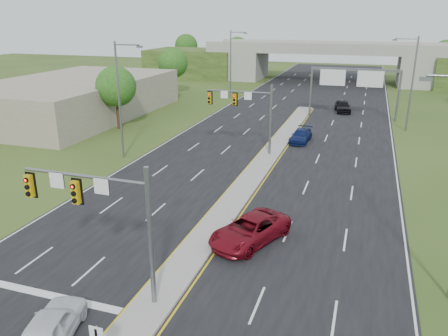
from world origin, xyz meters
name	(u,v)px	position (x,y,z in m)	size (l,w,h in m)	color
ground	(155,304)	(0.00, 0.00, 0.00)	(240.00, 240.00, 0.00)	#2B3F16
road	(288,132)	(0.00, 35.00, 0.01)	(24.00, 160.00, 0.02)	black
median	(265,161)	(0.00, 23.00, 0.10)	(2.00, 54.00, 0.16)	gray
lane_markings	(272,144)	(-0.60, 28.91, 0.02)	(23.72, 160.00, 0.01)	gold
signal_mast_near	(104,209)	(-2.26, -0.07, 4.73)	(6.62, 0.60, 7.00)	slate
signal_mast_far	(248,107)	(-2.26, 24.93, 4.73)	(6.62, 0.60, 7.00)	slate
sign_gantry	(353,79)	(6.68, 44.92, 5.24)	(11.58, 0.44, 6.67)	slate
overpass	(328,65)	(0.00, 80.00, 3.55)	(80.00, 14.00, 8.10)	gray
lightpole_l_mid	(121,95)	(-13.30, 20.00, 6.10)	(2.85, 0.25, 11.00)	slate
lightpole_l_far	(232,61)	(-13.30, 55.00, 6.10)	(2.85, 0.25, 11.00)	slate
lightpole_r_far	(411,80)	(13.30, 40.00, 6.10)	(2.85, 0.25, 11.00)	slate
tree_l_near	(116,87)	(-20.00, 30.00, 5.18)	(4.80, 4.80, 7.60)	#382316
tree_l_mid	(173,63)	(-24.00, 55.00, 5.51)	(5.20, 5.20, 8.12)	#382316
tree_back_a	(186,46)	(-38.00, 94.00, 5.84)	(6.00, 6.00, 8.85)	#382316
tree_back_b	(237,48)	(-24.00, 94.00, 5.51)	(5.60, 5.60, 8.32)	#382316
tree_back_c	(445,53)	(24.00, 94.00, 5.51)	(5.60, 5.60, 8.32)	#382316
commercial_building	(74,97)	(-30.00, 35.00, 2.50)	(18.00, 30.00, 5.00)	gray
car_white	(51,327)	(-2.93, -3.67, 0.79)	(1.81, 4.49, 1.53)	silver
car_far_a	(250,230)	(2.74, 7.39, 0.82)	(2.66, 5.77, 1.60)	maroon
car_far_b	(301,136)	(2.16, 31.07, 0.70)	(1.90, 4.66, 1.35)	#0C1749
car_far_c	(343,106)	(5.43, 48.95, 0.85)	(1.96, 4.87, 1.66)	black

